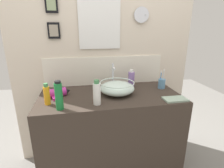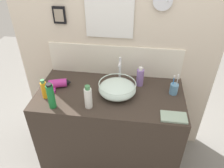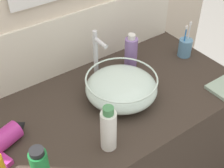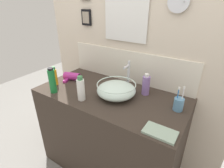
% 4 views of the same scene
% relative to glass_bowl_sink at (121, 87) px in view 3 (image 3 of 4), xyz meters
% --- Properties ---
extents(vanity_counter, '(1.31, 0.66, 0.87)m').
position_rel_glass_bowl_sink_xyz_m(vanity_counter, '(-0.07, 0.01, -0.50)').
color(vanity_counter, '#382D26').
rests_on(vanity_counter, ground).
extents(glass_bowl_sink, '(0.33, 0.33, 0.12)m').
position_rel_glass_bowl_sink_xyz_m(glass_bowl_sink, '(0.00, 0.00, 0.00)').
color(glass_bowl_sink, silver).
rests_on(glass_bowl_sink, vanity_counter).
extents(faucet, '(0.02, 0.10, 0.26)m').
position_rel_glass_bowl_sink_xyz_m(faucet, '(-0.00, 0.20, 0.08)').
color(faucet, silver).
rests_on(faucet, vanity_counter).
extents(hair_drier, '(0.21, 0.18, 0.08)m').
position_rel_glass_bowl_sink_xyz_m(hair_drier, '(-0.54, 0.04, -0.02)').
color(hair_drier, '#B22D8C').
rests_on(hair_drier, vanity_counter).
extents(toothbrush_cup, '(0.07, 0.07, 0.20)m').
position_rel_glass_bowl_sink_xyz_m(toothbrush_cup, '(0.49, 0.08, -0.01)').
color(toothbrush_cup, '#598CB2').
rests_on(toothbrush_cup, vanity_counter).
extents(spray_bottle, '(0.07, 0.07, 0.19)m').
position_rel_glass_bowl_sink_xyz_m(spray_bottle, '(0.19, 0.17, 0.02)').
color(spray_bottle, '#8C6BB2').
rests_on(spray_bottle, vanity_counter).
extents(lotion_bottle, '(0.06, 0.06, 0.21)m').
position_rel_glass_bowl_sink_xyz_m(lotion_bottle, '(-0.21, -0.20, 0.03)').
color(lotion_bottle, white).
rests_on(lotion_bottle, vanity_counter).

